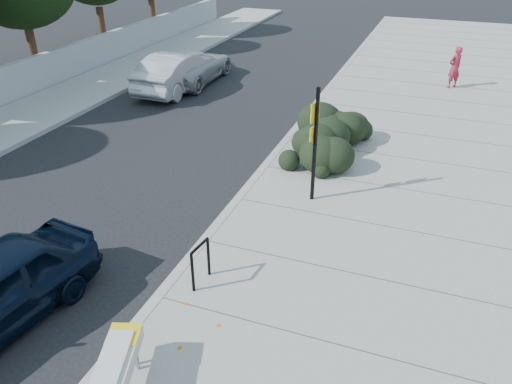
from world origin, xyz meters
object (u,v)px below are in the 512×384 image
(sign_post, at_px, (315,139))
(pedestrian, at_px, (455,67))
(bike_rack, at_px, (200,260))
(suv_silver, at_px, (192,66))
(wagon_silver, at_px, (177,71))

(sign_post, xyz_separation_m, pedestrian, (3.06, 11.19, -0.80))
(sign_post, bearing_deg, bike_rack, -86.12)
(bike_rack, height_order, pedestrian, pedestrian)
(suv_silver, height_order, pedestrian, pedestrian)
(wagon_silver, bearing_deg, sign_post, 137.56)
(bike_rack, relative_size, pedestrian, 0.53)
(sign_post, relative_size, suv_silver, 0.60)
(suv_silver, xyz_separation_m, pedestrian, (10.82, 2.50, 0.32))
(pedestrian, bearing_deg, sign_post, 30.86)
(pedestrian, bearing_deg, bike_rack, 30.61)
(bike_rack, height_order, sign_post, sign_post)
(sign_post, height_order, pedestrian, sign_post)
(sign_post, distance_m, pedestrian, 11.63)
(bike_rack, bearing_deg, sign_post, 80.81)
(sign_post, height_order, wagon_silver, sign_post)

